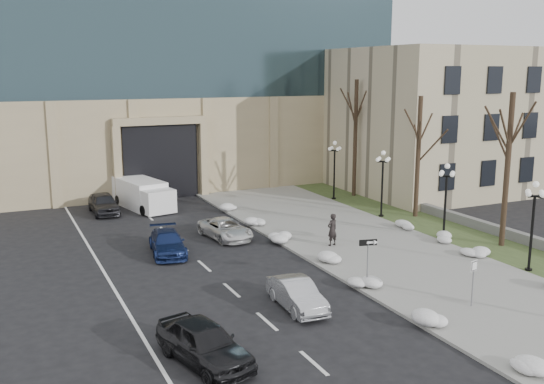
{
  "coord_description": "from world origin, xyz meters",
  "views": [
    {
      "loc": [
        -16.23,
        -15.33,
        10.17
      ],
      "look_at": [
        -2.17,
        14.78,
        3.5
      ],
      "focal_mm": 40.0,
      "sensor_mm": 36.0,
      "label": 1
    }
  ],
  "objects": [
    {
      "name": "grass_strip",
      "position": [
        10.0,
        14.0,
        0.05
      ],
      "size": [
        4.0,
        40.0,
        0.1
      ],
      "primitive_type": "cube",
      "color": "#344522",
      "rests_on": "ground"
    },
    {
      "name": "tree_far",
      "position": [
        10.5,
        26.0,
        6.15
      ],
      "size": [
        3.2,
        3.2,
        9.5
      ],
      "color": "black",
      "rests_on": "ground"
    },
    {
      "name": "tree_near",
      "position": [
        10.5,
        10.0,
        5.83
      ],
      "size": [
        3.2,
        3.2,
        9.0
      ],
      "color": "black",
      "rests_on": "ground"
    },
    {
      "name": "car_c",
      "position": [
        -7.67,
        16.95,
        0.65
      ],
      "size": [
        2.45,
        4.68,
        1.29
      ],
      "primitive_type": "imported",
      "rotation": [
        0.0,
        0.0,
        -0.15
      ],
      "color": "navy",
      "rests_on": "ground"
    },
    {
      "name": "keep_sign",
      "position": [
        2.14,
        3.49,
        1.61
      ],
      "size": [
        0.46,
        0.16,
        2.18
      ],
      "rotation": [
        0.0,
        0.0,
        0.25
      ],
      "color": "slate",
      "rests_on": "ground"
    },
    {
      "name": "lamppost_d",
      "position": [
        8.3,
        25.5,
        3.07
      ],
      "size": [
        1.18,
        1.18,
        4.76
      ],
      "color": "black",
      "rests_on": "ground"
    },
    {
      "name": "lamppost_b",
      "position": [
        8.3,
        12.5,
        3.07
      ],
      "size": [
        1.18,
        1.18,
        4.76
      ],
      "color": "black",
      "rests_on": "ground"
    },
    {
      "name": "stone_wall",
      "position": [
        12.0,
        16.0,
        0.35
      ],
      "size": [
        0.5,
        30.0,
        0.7
      ],
      "primitive_type": "cube",
      "color": "slate",
      "rests_on": "ground"
    },
    {
      "name": "snow_clump_g",
      "position": [
        -0.88,
        25.44,
        0.3
      ],
      "size": [
        1.1,
        1.6,
        0.36
      ],
      "primitive_type": "ellipsoid",
      "color": "white",
      "rests_on": "sidewalk"
    },
    {
      "name": "classical_building",
      "position": [
        22.0,
        27.98,
        6.0
      ],
      "size": [
        22.0,
        18.12,
        12.0
      ],
      "color": "tan",
      "rests_on": "ground"
    },
    {
      "name": "snow_clump_f",
      "position": [
        -0.61,
        20.01,
        0.3
      ],
      "size": [
        1.1,
        1.6,
        0.36
      ],
      "primitive_type": "ellipsoid",
      "color": "white",
      "rests_on": "sidewalk"
    },
    {
      "name": "snow_clump_c",
      "position": [
        -0.65,
        7.42,
        0.3
      ],
      "size": [
        1.1,
        1.6,
        0.36
      ],
      "primitive_type": "ellipsoid",
      "color": "white",
      "rests_on": "sidewalk"
    },
    {
      "name": "pedestrian",
      "position": [
        1.41,
        14.13,
        1.07
      ],
      "size": [
        0.79,
        0.61,
        1.91
      ],
      "primitive_type": "imported",
      "rotation": [
        0.0,
        0.0,
        3.39
      ],
      "color": "black",
      "rests_on": "sidewalk"
    },
    {
      "name": "snow_clump_j",
      "position": [
        7.54,
        15.56,
        0.3
      ],
      "size": [
        1.1,
        1.6,
        0.36
      ],
      "primitive_type": "ellipsoid",
      "color": "white",
      "rests_on": "sidewalk"
    },
    {
      "name": "ground",
      "position": [
        0.0,
        0.0,
        0.0
      ],
      "size": [
        160.0,
        160.0,
        0.0
      ],
      "primitive_type": "plane",
      "color": "black",
      "rests_on": "ground"
    },
    {
      "name": "car_b",
      "position": [
        -4.73,
        6.74,
        0.64
      ],
      "size": [
        1.54,
        3.97,
        1.29
      ],
      "primitive_type": "imported",
      "rotation": [
        0.0,
        0.0,
        -0.05
      ],
      "color": "#AAABB2",
      "rests_on": "ground"
    },
    {
      "name": "tree_mid",
      "position": [
        10.5,
        18.0,
        5.5
      ],
      "size": [
        3.2,
        3.2,
        8.5
      ],
      "color": "black",
      "rests_on": "ground"
    },
    {
      "name": "car_a",
      "position": [
        -10.0,
        3.65,
        0.77
      ],
      "size": [
        2.83,
        4.82,
        1.54
      ],
      "primitive_type": "imported",
      "rotation": [
        0.0,
        0.0,
        0.24
      ],
      "color": "black",
      "rests_on": "ground"
    },
    {
      "name": "snow_clump_e",
      "position": [
        -0.84,
        16.3,
        0.3
      ],
      "size": [
        1.1,
        1.6,
        0.36
      ],
      "primitive_type": "ellipsoid",
      "color": "white",
      "rests_on": "sidewalk"
    },
    {
      "name": "lamppost_c",
      "position": [
        8.3,
        19.0,
        3.07
      ],
      "size": [
        1.18,
        1.18,
        4.76
      ],
      "color": "black",
      "rests_on": "ground"
    },
    {
      "name": "curb",
      "position": [
        -1.0,
        14.0,
        0.07
      ],
      "size": [
        0.3,
        40.0,
        0.14
      ],
      "primitive_type": "cube",
      "color": "gray",
      "rests_on": "ground"
    },
    {
      "name": "snow_clump_k",
      "position": [
        7.93,
        12.12,
        0.3
      ],
      "size": [
        1.1,
        1.6,
        0.36
      ],
      "primitive_type": "ellipsoid",
      "color": "white",
      "rests_on": "sidewalk"
    },
    {
      "name": "box_truck",
      "position": [
        -6.17,
        29.21,
        1.02
      ],
      "size": [
        3.54,
        6.93,
        2.1
      ],
      "rotation": [
        0.0,
        0.0,
        0.2
      ],
      "color": "white",
      "rests_on": "ground"
    },
    {
      "name": "snow_clump_d",
      "position": [
        -0.53,
        11.38,
        0.3
      ],
      "size": [
        1.1,
        1.6,
        0.36
      ],
      "primitive_type": "ellipsoid",
      "color": "white",
      "rests_on": "sidewalk"
    },
    {
      "name": "snow_clump_i",
      "position": [
        7.69,
        8.86,
        0.3
      ],
      "size": [
        1.1,
        1.6,
        0.36
      ],
      "primitive_type": "ellipsoid",
      "color": "white",
      "rests_on": "sidewalk"
    },
    {
      "name": "lamppost_a",
      "position": [
        8.3,
        6.0,
        3.07
      ],
      "size": [
        1.18,
        1.18,
        4.76
      ],
      "color": "black",
      "rests_on": "ground"
    },
    {
      "name": "car_e",
      "position": [
        -9.18,
        28.55,
        0.75
      ],
      "size": [
        1.81,
        4.44,
        1.51
      ],
      "primitive_type": "imported",
      "rotation": [
        0.0,
        0.0,
        0.01
      ],
      "color": "#2C2C30",
      "rests_on": "ground"
    },
    {
      "name": "car_d",
      "position": [
        -3.56,
        18.58,
        0.61
      ],
      "size": [
        2.57,
        4.61,
        1.22
      ],
      "primitive_type": "imported",
      "rotation": [
        0.0,
        0.0,
        0.13
      ],
      "color": "silver",
      "rests_on": "ground"
    },
    {
      "name": "one_way_sign",
      "position": [
        -0.5,
        7.38,
        2.02
      ],
      "size": [
        0.91,
        0.37,
        2.45
      ],
      "rotation": [
        0.0,
        0.0,
        -0.23
      ],
      "color": "slate",
      "rests_on": "ground"
    },
    {
      "name": "sidewalk",
      "position": [
        3.5,
        14.0,
        0.06
      ],
      "size": [
        9.0,
        40.0,
        0.12
      ],
      "primitive_type": "cube",
      "color": "gray",
      "rests_on": "ground"
    },
    {
      "name": "snow_clump_b",
      "position": [
        -0.85,
        2.55,
        0.3
      ],
      "size": [
        1.1,
        1.6,
        0.36
      ],
      "primitive_type": "ellipsoid",
      "color": "white",
      "rests_on": "sidewalk"
    },
    {
      "name": "snow_clump_a",
      "position": [
        -0.46,
        -2.13,
        0.3
      ],
      "size": [
        1.1,
        1.6,
        0.36
      ],
      "primitive_type": "ellipsoid",
      "color": "white",
      "rests_on": "sidewalk"
    }
  ]
}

